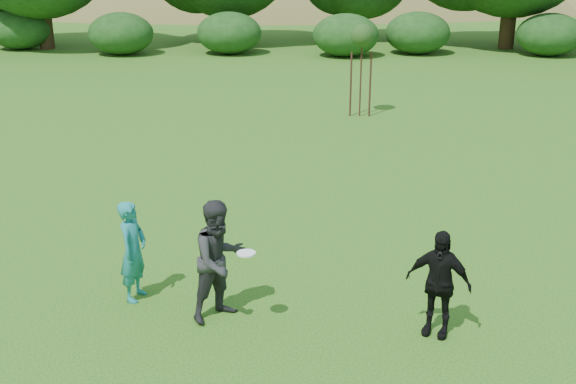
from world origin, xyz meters
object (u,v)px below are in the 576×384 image
player_teal (133,251)px  player_black (438,283)px  sapling (362,38)px  player_grey (220,260)px

player_teal → player_black: (4.53, -0.89, -0.01)m
player_teal → sapling: size_ratio=0.56×
player_grey → player_black: 3.14m
player_teal → player_black: 4.61m
player_teal → player_grey: bearing=-98.9°
player_grey → player_black: player_grey is taller
player_black → player_teal: bearing=-167.8°
player_teal → sapling: sapling is taller
player_grey → sapling: 13.17m
player_teal → sapling: bearing=-7.0°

